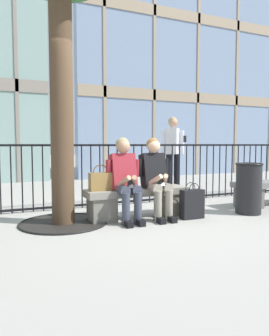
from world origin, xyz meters
TOP-DOWN VIEW (x-y plane):
  - ground_plane at (0.00, 0.00)m, footprint 60.00×60.00m
  - stone_bench at (0.00, 0.00)m, footprint 1.60×0.44m
  - seated_person_with_phone at (-0.25, -0.13)m, footprint 0.52×0.66m
  - seated_person_companion at (0.25, -0.13)m, footprint 0.52×0.66m
  - handbag_on_bench at (-0.58, -0.01)m, footprint 0.32×0.16m
  - shopping_bag at (0.73, -0.39)m, footprint 0.36×0.15m
  - bystander_at_railing at (1.62, 1.71)m, footprint 0.55×0.43m
  - plaza_railing at (0.00, 1.08)m, footprint 8.43×0.04m
  - trash_can at (1.76, -0.45)m, footprint 0.43×0.43m
  - building_facade_right at (5.75, 5.70)m, footprint 10.63×0.43m

SIDE VIEW (x-z plane):
  - ground_plane at x=0.00m, z-range 0.00..0.00m
  - shopping_bag at x=0.73m, z-range -0.05..0.49m
  - stone_bench at x=0.00m, z-range 0.05..0.50m
  - trash_can at x=1.76m, z-range 0.01..0.82m
  - plaza_railing at x=0.00m, z-range 0.01..1.12m
  - handbag_on_bench at x=-0.58m, z-range 0.40..0.77m
  - seated_person_with_phone at x=-0.25m, z-range 0.04..1.26m
  - seated_person_companion at x=0.25m, z-range 0.04..1.26m
  - bystander_at_railing at x=1.62m, z-range 0.15..1.86m
  - building_facade_right at x=5.75m, z-range 0.01..9.01m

